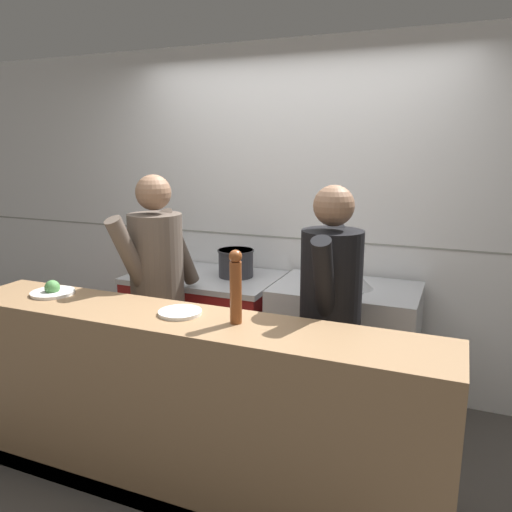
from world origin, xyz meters
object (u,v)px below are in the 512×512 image
Objects in this scene: pepper_mill at (236,286)px; stock_pot at (166,260)px; chef_head_cook at (158,291)px; chef_sous at (330,318)px; oven_range at (206,330)px; mixing_bowl_steel at (356,281)px; plated_dish_appetiser at (180,312)px; chefs_knife at (332,290)px; sauce_pot at (236,262)px; plated_dish_main at (53,291)px.

stock_pot is at bearing 134.76° from pepper_mill.
chef_head_cook is 1.02× the size of chef_sous.
chef_head_cook is (-0.01, -0.62, 0.49)m from oven_range.
pepper_mill is (1.11, -1.12, 0.22)m from stock_pot.
chef_head_cook reaches higher than oven_range.
mixing_bowl_steel is 0.65× the size of pepper_mill.
plated_dish_appetiser is (0.79, -1.11, 0.04)m from stock_pot.
chef_head_cook is (-1.02, -0.49, 0.01)m from chefs_knife.
plated_dish_main is (-0.63, -1.17, 0.03)m from sauce_pot.
stock_pot reaches higher than oven_range.
chef_sous is (0.90, -0.72, -0.08)m from sauce_pot.
sauce_pot is 0.17× the size of chef_sous.
mixing_bowl_steel is at bearing 42.26° from chefs_knife.
stock_pot reaches higher than plated_dish_appetiser.
oven_range is 5.01× the size of plated_dish_appetiser.
plated_dish_main reaches higher than stock_pot.
plated_dish_appetiser is 0.37m from pepper_mill.
stock_pot is at bearing -172.11° from sauce_pot.
stock_pot is 0.85× the size of chefs_knife.
sauce_pot reaches higher than oven_range.
chef_head_cook is (-0.80, 0.52, -0.26)m from pepper_mill.
mixing_bowl_steel is 1.90m from plated_dish_main.
chef_head_cook is 1.15m from chef_sous.
pepper_mill reaches higher than stock_pot.
chef_head_cook is (0.38, 0.50, -0.09)m from plated_dish_main.
chefs_knife is 1.13m from chef_head_cook.
chef_head_cook is (-0.48, 0.52, -0.08)m from plated_dish_appetiser.
plated_dish_main is 0.15× the size of chef_sous.
chefs_knife is at bearing 99.47° from chef_sous.
oven_range is 4.08× the size of sauce_pot.
plated_dish_main is at bearing -145.12° from chefs_knife.
plated_dish_appetiser is at bearing -1.24° from plated_dish_main.
plated_dish_appetiser is at bearing 178.48° from pepper_mill.
stock_pot is at bearing 152.63° from chef_sous.
chef_sous is at bearing -30.29° from oven_range.
plated_dish_appetiser is 0.13× the size of chef_head_cook.
sauce_pot is at bearing 7.89° from stock_pot.
pepper_mill is at bearing -129.64° from chef_sous.
pepper_mill is 0.99m from chef_head_cook.
oven_range is at bearing 3.90° from stock_pot.
chef_head_cook reaches higher than sauce_pot.
chef_head_cook is at bearing 132.92° from plated_dish_appetiser.
stock_pot is 1.59m from pepper_mill.
plated_dish_appetiser is at bearing -121.14° from mixing_bowl_steel.
stock_pot is 1.10m from plated_dish_main.
chef_sous reaches higher than plated_dish_main.
sauce_pot is (0.23, 0.06, 0.55)m from oven_range.
mixing_bowl_steel is at bearing -0.72° from oven_range.
pepper_mill is 0.22× the size of chef_head_cook.
plated_dish_appetiser reaches higher than chefs_knife.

